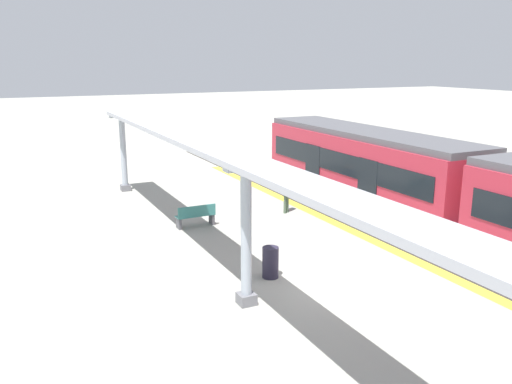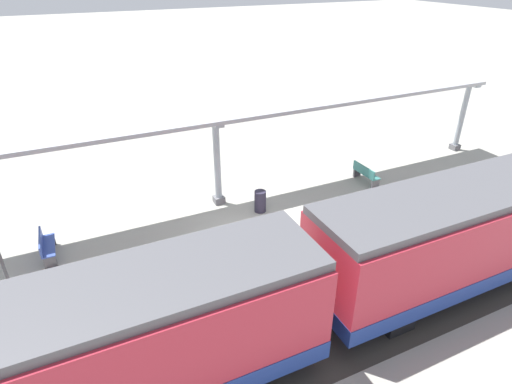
% 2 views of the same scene
% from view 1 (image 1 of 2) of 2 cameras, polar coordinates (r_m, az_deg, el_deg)
% --- Properties ---
extents(ground_plane, '(176.00, 176.00, 0.00)m').
position_cam_1_polar(ground_plane, '(15.81, 8.66, -9.42)').
color(ground_plane, '#9E9D92').
extents(tactile_edge_strip, '(0.46, 34.92, 0.01)m').
position_cam_1_polar(tactile_edge_strip, '(17.71, 17.25, -7.30)').
color(tactile_edge_strip, yellow).
rests_on(tactile_edge_strip, ground).
extents(trackbed, '(3.20, 46.92, 0.01)m').
position_cam_1_polar(trackbed, '(18.96, 21.33, -6.23)').
color(trackbed, '#38332D').
rests_on(trackbed, ground).
extents(train_near_carriage, '(2.65, 11.38, 3.48)m').
position_cam_1_polar(train_near_carriage, '(22.38, 11.44, 2.29)').
color(train_near_carriage, '#B22738').
rests_on(train_near_carriage, ground).
extents(canopy_pillar_nearest, '(1.10, 0.44, 3.69)m').
position_cam_1_polar(canopy_pillar_nearest, '(26.59, -13.90, 4.06)').
color(canopy_pillar_nearest, slate).
rests_on(canopy_pillar_nearest, ground).
extents(canopy_pillar_second, '(1.10, 0.44, 3.69)m').
position_cam_1_polar(canopy_pillar_second, '(13.63, -1.06, -4.70)').
color(canopy_pillar_second, slate).
rests_on(canopy_pillar_second, ground).
extents(canopy_beam, '(1.20, 28.22, 0.16)m').
position_cam_1_polar(canopy_beam, '(13.36, -1.53, 3.33)').
color(canopy_beam, '#A8AAB2').
rests_on(canopy_beam, canopy_pillar_nearest).
extents(bench_near_end, '(1.51, 0.46, 0.86)m').
position_cam_1_polar(bench_near_end, '(20.56, -6.39, -2.51)').
color(bench_near_end, '#327570').
rests_on(bench_near_end, ground).
extents(trash_bin, '(0.48, 0.48, 0.93)m').
position_cam_1_polar(trash_bin, '(15.79, 1.54, -7.48)').
color(trash_bin, '#252133').
rests_on(trash_bin, ground).
extents(passenger_waiting_near_edge, '(0.57, 0.44, 1.79)m').
position_cam_1_polar(passenger_waiting_near_edge, '(22.17, 3.25, 0.56)').
color(passenger_waiting_near_edge, '#4B5F47').
rests_on(passenger_waiting_near_edge, ground).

